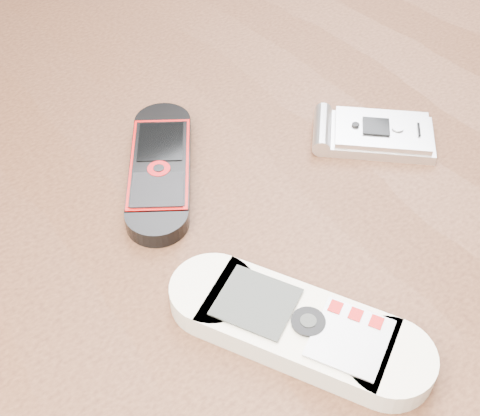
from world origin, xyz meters
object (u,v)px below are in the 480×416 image
at_px(nokia_black_red, 160,168).
at_px(motorola_razr, 378,133).
at_px(table, 235,309).
at_px(nokia_white, 297,326).

distance_m(nokia_black_red, motorola_razr, 0.17).
bearing_deg(nokia_black_red, motorola_razr, 11.13).
bearing_deg(motorola_razr, table, 134.41).
height_order(table, motorola_razr, motorola_razr).
relative_size(table, motorola_razr, 12.49).
distance_m(table, motorola_razr, 0.18).
relative_size(nokia_black_red, motorola_razr, 1.49).
height_order(nokia_white, nokia_black_red, nokia_white).
height_order(nokia_white, motorola_razr, nokia_white).
xyz_separation_m(table, nokia_black_red, (-0.02, 0.07, 0.11)).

